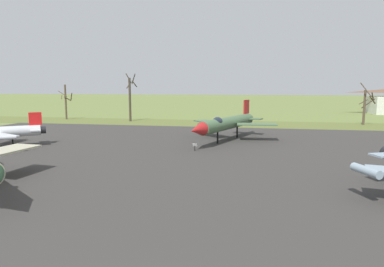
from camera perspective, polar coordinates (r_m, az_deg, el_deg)
The scene contains 7 objects.
asphalt_apron at distance 27.23m, azimuth 4.92°, elevation -6.81°, with size 84.40×63.29×0.05m, color #383533.
grass_verge_strip at distance 64.28m, azimuth 8.53°, elevation 1.56°, with size 144.40×12.00×0.06m, color #5F6A32.
jet_fighter_rear_center at distance 43.43m, azimuth 5.67°, elevation 1.72°, with size 11.34×16.52×5.04m.
info_placard_rear_center at distance 36.77m, azimuth 0.46°, elevation -2.18°, with size 0.50×0.24×0.85m.
bare_tree_far_left at distance 77.27m, azimuth -20.20°, elevation 5.08°, with size 2.83×2.89×7.36m.
bare_tree_left_of_center at distance 69.45m, azimuth -10.24°, elevation 5.98°, with size 2.12×2.51×9.51m.
bare_tree_center at distance 69.15m, azimuth 26.94°, elevation 4.26°, with size 3.09×3.68×7.67m.
Camera 1 is at (2.75, -7.23, 6.85)m, focal length 32.07 mm.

